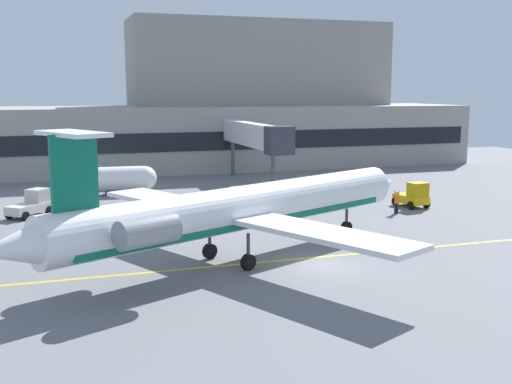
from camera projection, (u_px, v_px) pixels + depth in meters
ground at (322, 266)px, 36.17m from camera, size 120.00×120.00×0.11m
terminal_building at (240, 110)px, 83.62m from camera, size 63.04×16.25×18.93m
jet_bridge_east at (255, 136)px, 65.57m from camera, size 2.40×17.95×6.57m
regional_jet at (239, 209)px, 36.53m from camera, size 28.54×22.65×8.06m
baggage_tug at (32, 204)px, 50.19m from camera, size 3.70×3.88×2.08m
pushback_tractor at (266, 194)px, 55.10m from camera, size 4.15×3.75×1.94m
belt_loader at (413, 196)px, 53.85m from camera, size 2.29×3.15×2.20m
fuel_tank at (122, 179)px, 60.38m from camera, size 6.53×2.63×2.69m
marshaller at (397, 202)px, 51.15m from camera, size 0.38×0.81×1.91m
safety_cone_alpha at (121, 229)px, 44.41m from camera, size 0.47×0.47×0.55m
safety_cone_bravo at (422, 248)px, 39.09m from camera, size 0.47×0.47×0.55m
safety_cone_delta at (83, 234)px, 42.94m from camera, size 0.47×0.47×0.55m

